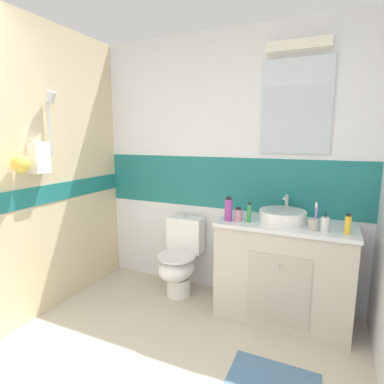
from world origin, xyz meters
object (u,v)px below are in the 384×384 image
toilet (180,259)px  toothpaste_tube_upright (249,213)px  sink_basin (283,216)px  deodorant_spray_can (348,224)px  toothbrush_cup (313,223)px  lotion_bottle_short (238,215)px  mouthwash_bottle (228,209)px  soap_dispenser (325,224)px

toilet → toothpaste_tube_upright: 0.92m
sink_basin → deodorant_spray_can: bearing=-14.3°
toilet → toothbrush_cup: toothbrush_cup is taller
sink_basin → toilet: sink_basin is taller
toothbrush_cup → deodorant_spray_can: size_ratio=1.39×
toothbrush_cup → toothpaste_tube_upright: toothbrush_cup is taller
toothpaste_tube_upright → deodorant_spray_can: toothpaste_tube_upright is taller
toothbrush_cup → deodorant_spray_can: bearing=1.4°
toothbrush_cup → lotion_bottle_short: 0.58m
toothpaste_tube_upright → deodorant_spray_can: 0.72m
sink_basin → toilet: size_ratio=0.55×
toothpaste_tube_upright → deodorant_spray_can: size_ratio=1.11×
deodorant_spray_can → mouthwash_bottle: size_ratio=0.74×
sink_basin → toothbrush_cup: bearing=-27.5°
lotion_bottle_short → deodorant_spray_can: size_ratio=0.77×
soap_dispenser → deodorant_spray_can: (0.15, 0.01, 0.02)m
sink_basin → mouthwash_bottle: (-0.42, -0.13, 0.04)m
deodorant_spray_can → sink_basin: bearing=165.7°
mouthwash_bottle → toothpaste_tube_upright: bearing=9.8°
deodorant_spray_can → lotion_bottle_short: bearing=178.9°
lotion_bottle_short → toilet: bearing=168.1°
toilet → deodorant_spray_can: (1.43, -0.14, 0.57)m
sink_basin → toothpaste_tube_upright: sink_basin is taller
soap_dispenser → toothpaste_tube_upright: size_ratio=0.89×
toothbrush_cup → mouthwash_bottle: size_ratio=1.04×
sink_basin → soap_dispenser: sink_basin is taller
sink_basin → soap_dispenser: 0.35m
toilet → toothbrush_cup: 1.33m
soap_dispenser → toothpaste_tube_upright: bearing=178.0°
toilet → mouthwash_bottle: mouthwash_bottle is taller
toothpaste_tube_upright → sink_basin: bearing=22.8°
toothbrush_cup → deodorant_spray_can: toothbrush_cup is taller
toothpaste_tube_upright → deodorant_spray_can: (0.72, -0.01, -0.01)m
toothpaste_tube_upright → lotion_bottle_short: bearing=179.6°
toilet → soap_dispenser: (1.28, -0.15, 0.55)m
deodorant_spray_can → toothpaste_tube_upright: bearing=178.9°
toothpaste_tube_upright → mouthwash_bottle: size_ratio=0.82×
toothpaste_tube_upright → lotion_bottle_short: (-0.09, 0.00, -0.03)m
sink_basin → lotion_bottle_short: (-0.34, -0.11, -0.00)m
soap_dispenser → deodorant_spray_can: bearing=2.0°
sink_basin → lotion_bottle_short: size_ratio=3.61×
toothpaste_tube_upright → toilet: bearing=169.5°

